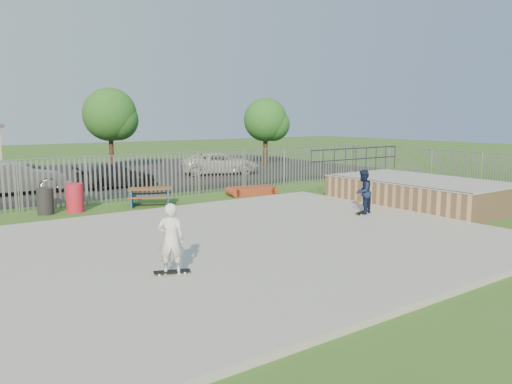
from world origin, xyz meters
TOP-DOWN VIEW (x-y plane):
  - ground at (0.00, 0.00)m, footprint 120.00×120.00m
  - concrete_slab at (0.00, 0.00)m, footprint 15.00×12.00m
  - quarter_pipe at (9.50, 1.04)m, footprint 5.50×7.05m
  - fence at (1.00, 4.59)m, footprint 26.04×16.02m
  - picnic_table at (0.49, 7.50)m, footprint 2.17×2.01m
  - funbox at (5.49, 7.30)m, footprint 2.09×1.31m
  - trash_bin_red at (-2.45, 7.81)m, footprint 0.66×0.66m
  - trash_bin_grey at (-3.49, 7.96)m, footprint 0.59×0.59m
  - parking_lot at (0.00, 19.00)m, footprint 40.00×18.00m
  - car_silver at (-3.49, 13.87)m, footprint 4.60×1.61m
  - car_dark at (1.23, 13.33)m, footprint 4.16×1.81m
  - car_white at (8.80, 15.50)m, footprint 5.35×3.72m
  - tree_mid at (4.17, 22.25)m, footprint 3.63×3.63m
  - tree_right at (14.90, 18.87)m, footprint 3.27×3.27m
  - skateboard_a at (5.65, 0.61)m, footprint 0.82×0.45m
  - skateboard_b at (-3.07, -1.75)m, footprint 0.82×0.47m
  - skater_navy at (5.65, 0.61)m, footprint 0.93×0.82m
  - skater_white at (-3.07, -1.75)m, footprint 0.70×0.63m

SIDE VIEW (x-z plane):
  - ground at x=0.00m, z-range 0.00..0.00m
  - parking_lot at x=0.00m, z-range 0.00..0.02m
  - concrete_slab at x=0.00m, z-range 0.00..0.15m
  - skateboard_a at x=5.65m, z-range 0.15..0.23m
  - skateboard_b at x=-3.07m, z-range 0.15..0.23m
  - funbox at x=5.49m, z-range 0.00..0.39m
  - picnic_table at x=0.49m, z-range 0.01..0.74m
  - trash_bin_grey at x=-3.49m, z-range 0.00..0.99m
  - trash_bin_red at x=-2.45m, z-range 0.00..1.10m
  - quarter_pipe at x=9.50m, z-range -0.54..1.65m
  - car_dark at x=1.23m, z-range 0.02..1.21m
  - car_white at x=8.80m, z-range 0.02..1.38m
  - car_silver at x=-3.49m, z-range 0.02..1.54m
  - skater_navy at x=5.65m, z-range 0.15..1.75m
  - skater_white at x=-3.07m, z-range 0.15..1.75m
  - fence at x=1.00m, z-range 0.00..2.00m
  - tree_right at x=14.90m, z-range 0.87..5.91m
  - tree_mid at x=4.17m, z-range 0.97..6.57m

